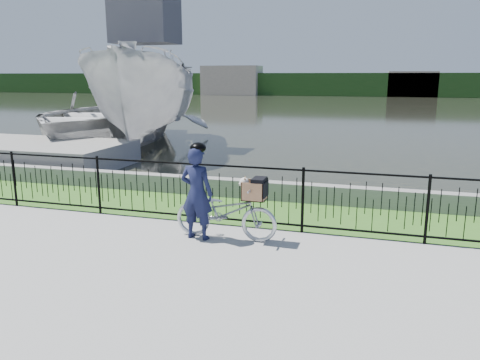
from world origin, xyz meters
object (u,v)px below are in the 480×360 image
(cyclist, at_px, (197,192))
(boat_near, at_px, (148,96))
(boat_far, at_px, (107,117))
(bicycle_rig, at_px, (227,211))

(cyclist, distance_m, boat_near, 10.69)
(boat_near, relative_size, boat_far, 0.91)
(bicycle_rig, height_order, boat_near, boat_near)
(bicycle_rig, distance_m, boat_near, 10.88)
(cyclist, bearing_deg, boat_far, 128.61)
(boat_near, distance_m, boat_far, 2.44)
(boat_near, bearing_deg, cyclist, -58.66)
(boat_near, bearing_deg, boat_far, 165.07)
(boat_far, bearing_deg, cyclist, -51.39)
(bicycle_rig, relative_size, boat_far, 0.16)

